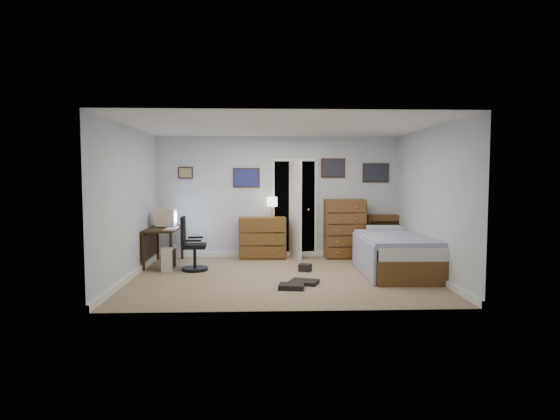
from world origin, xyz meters
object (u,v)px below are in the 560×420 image
object	(u,v)px
computer_desk	(159,236)
bed	(394,253)
office_chair	(192,250)
low_dresser	(262,238)
tall_dresser	(345,229)

from	to	relation	value
computer_desk	bed	size ratio (longest dim) A/B	0.55
computer_desk	office_chair	bearing A→B (deg)	-39.91
low_dresser	bed	distance (m)	2.75
bed	computer_desk	bearing A→B (deg)	169.56
office_chair	computer_desk	bearing A→B (deg)	137.03
bed	low_dresser	bearing A→B (deg)	148.25
office_chair	low_dresser	size ratio (longest dim) A/B	1.02
computer_desk	low_dresser	size ratio (longest dim) A/B	1.29
office_chair	bed	world-z (taller)	office_chair
low_dresser	bed	size ratio (longest dim) A/B	0.42
tall_dresser	computer_desk	bearing A→B (deg)	-169.87
tall_dresser	bed	size ratio (longest dim) A/B	0.54
bed	tall_dresser	bearing A→B (deg)	113.97
computer_desk	low_dresser	bearing A→B (deg)	17.49
low_dresser	tall_dresser	distance (m)	1.70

